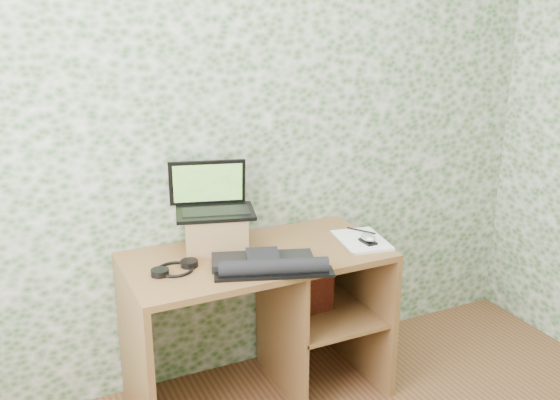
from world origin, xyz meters
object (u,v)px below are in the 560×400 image
keyboard (268,264)px  notepad (361,240)px  riser (216,231)px  desk (270,301)px  laptop (212,200)px

keyboard → notepad: 0.55m
riser → notepad: 0.70m
desk → riser: (-0.22, 0.12, 0.35)m
keyboard → notepad: bearing=29.5°
desk → riser: 0.43m
laptop → notepad: bearing=-5.6°
laptop → keyboard: 0.43m
notepad → keyboard: bearing=-159.8°
desk → laptop: 0.56m
laptop → notepad: size_ratio=1.36×
desk → keyboard: keyboard is taller
laptop → keyboard: size_ratio=0.80×
laptop → desk: bearing=-18.9°
riser → keyboard: bearing=-69.4°
notepad → riser: bearing=171.5°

